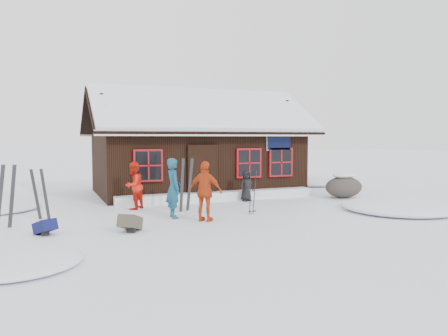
{
  "coord_description": "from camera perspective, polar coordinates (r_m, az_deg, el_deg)",
  "views": [
    {
      "loc": [
        -4.44,
        -12.63,
        2.33
      ],
      "look_at": [
        1.15,
        0.95,
        1.3
      ],
      "focal_mm": 35.0,
      "sensor_mm": 36.0,
      "label": 1
    }
  ],
  "objects": [
    {
      "name": "skier_crouched",
      "position": [
        15.99,
        2.96,
        -2.35
      ],
      "size": [
        0.62,
        0.48,
        1.12
      ],
      "primitive_type": "imported",
      "rotation": [
        0.0,
        0.0,
        0.25
      ],
      "color": "black",
      "rests_on": "ground"
    },
    {
      "name": "backpack_blue",
      "position": [
        11.37,
        -22.32,
        -7.41
      ],
      "size": [
        0.58,
        0.62,
        0.27
      ],
      "primitive_type": "cube",
      "rotation": [
        0.0,
        0.0,
        0.54
      ],
      "color": "#101344",
      "rests_on": "ground"
    },
    {
      "name": "backpack_olive",
      "position": [
        11.14,
        -12.16,
        -7.33
      ],
      "size": [
        0.69,
        0.72,
        0.31
      ],
      "primitive_type": "cube",
      "rotation": [
        0.0,
        0.0,
        -0.61
      ],
      "color": "#403D2E",
      "rests_on": "ground"
    },
    {
      "name": "skier_teal",
      "position": [
        12.68,
        -6.62,
        -2.63
      ],
      "size": [
        0.42,
        0.63,
        1.74
      ],
      "primitive_type": "imported",
      "rotation": [
        0.0,
        0.0,
        1.57
      ],
      "color": "navy",
      "rests_on": "ground"
    },
    {
      "name": "ski_poles",
      "position": [
        13.33,
        3.73,
        -3.23
      ],
      "size": [
        0.25,
        0.12,
        1.38
      ],
      "color": "black",
      "rests_on": "ground"
    },
    {
      "name": "boulder",
      "position": [
        17.51,
        15.37,
        -2.32
      ],
      "size": [
        1.5,
        1.13,
        0.87
      ],
      "color": "#443D36",
      "rests_on": "ground"
    },
    {
      "name": "skier_orange_left",
      "position": [
        14.44,
        -11.72,
        -2.26
      ],
      "size": [
        0.95,
        0.94,
        1.55
      ],
      "primitive_type": "imported",
      "rotation": [
        0.0,
        0.0,
        3.92
      ],
      "color": "red",
      "rests_on": "ground"
    },
    {
      "name": "snow_drift",
      "position": [
        16.17,
        -0.63,
        -3.65
      ],
      "size": [
        7.6,
        0.6,
        0.35
      ],
      "primitive_type": "cube",
      "color": "white",
      "rests_on": "ground"
    },
    {
      "name": "ski_pair_left",
      "position": [
        12.53,
        -26.58,
        -3.44
      ],
      "size": [
        0.56,
        0.16,
        1.69
      ],
      "rotation": [
        0.0,
        0.0,
        -0.1
      ],
      "color": "black",
      "rests_on": "ground"
    },
    {
      "name": "ski_pair_right",
      "position": [
        13.85,
        -5.0,
        -2.3
      ],
      "size": [
        0.52,
        0.18,
        1.72
      ],
      "rotation": [
        0.0,
        0.0,
        0.21
      ],
      "color": "black",
      "rests_on": "ground"
    },
    {
      "name": "snow_mounds",
      "position": [
        15.9,
        0.4,
        -4.42
      ],
      "size": [
        20.6,
        13.2,
        0.48
      ],
      "color": "white",
      "rests_on": "ground"
    },
    {
      "name": "ski_pair_mid",
      "position": [
        13.46,
        -22.84,
        -3.25
      ],
      "size": [
        0.53,
        0.17,
        1.5
      ],
      "rotation": [
        0.0,
        0.0,
        -0.15
      ],
      "color": "black",
      "rests_on": "ground"
    },
    {
      "name": "ground",
      "position": [
        13.59,
        -2.99,
        -5.86
      ],
      "size": [
        120.0,
        120.0,
        0.0
      ],
      "primitive_type": "plane",
      "color": "white",
      "rests_on": "ground"
    },
    {
      "name": "skier_orange_right",
      "position": [
        12.09,
        -2.45,
        -3.07
      ],
      "size": [
        0.99,
        0.98,
        1.68
      ],
      "primitive_type": "imported",
      "rotation": [
        0.0,
        0.0,
        2.37
      ],
      "color": "#BE3C13",
      "rests_on": "ground"
    },
    {
      "name": "mountain_hut",
      "position": [
        18.6,
        -3.75,
        1.68
      ],
      "size": [
        8.9,
        6.09,
        4.42
      ],
      "color": "black",
      "rests_on": "ground"
    }
  ]
}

